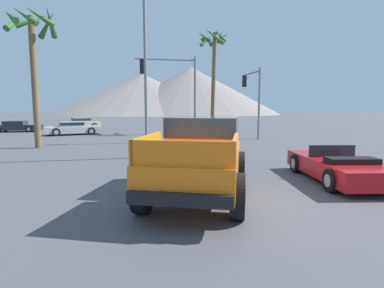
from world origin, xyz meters
TOP-DOWN VIEW (x-y plane):
  - ground_plane at (0.00, 0.00)m, footprint 320.00×320.00m
  - orange_pickup_truck at (-0.06, 0.75)m, footprint 3.71×5.58m
  - red_convertible_car at (4.46, 1.08)m, footprint 2.47×4.39m
  - parked_car_dark at (-12.94, 24.93)m, footprint 4.31×2.04m
  - parked_car_silver at (-6.91, 20.36)m, footprint 4.76×2.82m
  - parked_car_tan at (-7.64, 29.05)m, footprint 4.62×3.34m
  - traffic_light_main at (0.80, 12.83)m, footprint 4.01×0.38m
  - traffic_light_crosswalk at (7.29, 14.95)m, footprint 0.38×3.53m
  - street_lamp_post at (-1.24, 6.78)m, footprint 0.90×0.24m
  - palm_tree_tall at (5.37, 19.43)m, footprint 3.10×3.04m
  - palm_tree_short at (-7.22, 11.53)m, footprint 2.90×2.84m
  - distant_mountain_range at (15.28, 109.82)m, footprint 88.44×73.64m

SIDE VIEW (x-z plane):
  - ground_plane at x=0.00m, z-range 0.00..0.00m
  - red_convertible_car at x=4.46m, z-range -0.10..0.98m
  - parked_car_dark at x=-12.94m, z-range 0.02..1.08m
  - parked_car_silver at x=-6.91m, z-range 0.02..1.15m
  - parked_car_tan at x=-7.64m, z-range 0.01..1.21m
  - orange_pickup_truck at x=-0.06m, z-range 0.14..2.18m
  - traffic_light_crosswalk at x=7.29m, z-range 1.05..6.27m
  - traffic_light_main at x=0.80m, z-range 1.15..6.84m
  - street_lamp_post at x=-1.24m, z-range 0.80..9.98m
  - palm_tree_short at x=-7.22m, z-range 1.95..9.74m
  - palm_tree_tall at x=5.37m, z-range 2.22..11.46m
  - distant_mountain_range at x=15.28m, z-range -0.95..16.83m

